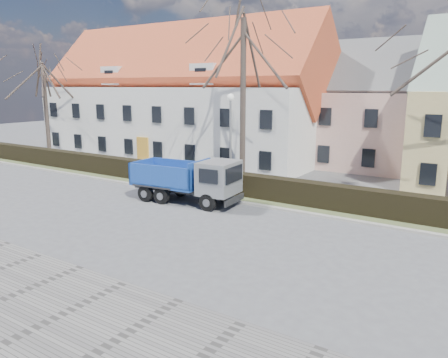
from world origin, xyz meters
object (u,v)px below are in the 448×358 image
Objects in this scene: dump_truck at (182,179)px; streetlight at (230,142)px; parked_car_a at (222,167)px; cart_frame at (161,186)px.

streetlight is at bearing 74.29° from dump_truck.
streetlight is at bearing -118.62° from parked_car_a.
streetlight reaches higher than dump_truck.
streetlight is 8.79× the size of cart_frame.
cart_frame is (-2.75, 1.31, -0.97)m from dump_truck.
dump_truck is at bearing -100.71° from streetlight.
parked_car_a is (0.57, 6.02, 0.29)m from cart_frame.
cart_frame is at bearing 149.60° from dump_truck.
streetlight reaches higher than parked_car_a.
dump_truck is 9.42× the size of cart_frame.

